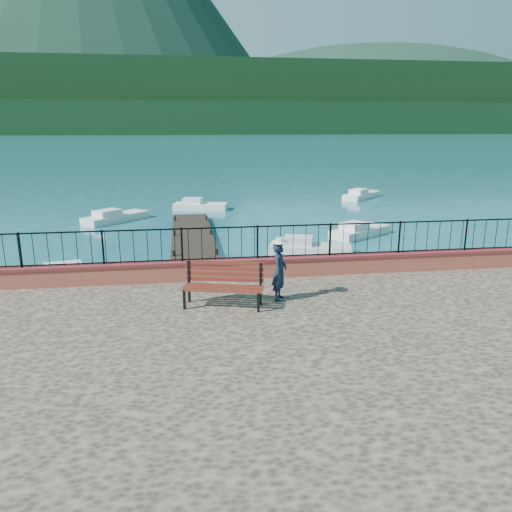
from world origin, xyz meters
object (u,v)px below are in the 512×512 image
object	(u,v)px
boat_1	(310,245)
boat_3	(116,215)
park_bench	(223,294)
person	(279,271)
boat_0	(80,273)
boat_5	(362,193)
boat_4	(200,204)
boat_2	(360,228)

from	to	relation	value
boat_1	boat_3	size ratio (longest dim) A/B	0.86
park_bench	person	bearing A→B (deg)	26.40
boat_0	person	bearing A→B (deg)	-59.02
boat_3	boat_5	bearing A→B (deg)	-24.52
person	boat_0	size ratio (longest dim) A/B	0.41
person	boat_3	size ratio (longest dim) A/B	0.36
boat_4	boat_5	bearing A→B (deg)	29.54
boat_3	boat_4	world-z (taller)	same
boat_0	boat_3	size ratio (longest dim) A/B	0.88
person	boat_0	world-z (taller)	person
boat_4	boat_1	bearing A→B (deg)	-57.31
boat_2	person	bearing A→B (deg)	-152.60
boat_3	boat_4	bearing A→B (deg)	-11.70
park_bench	person	xyz separation A→B (m)	(1.48, 0.30, 0.43)
park_bench	boat_3	bearing A→B (deg)	119.60
park_bench	boat_0	bearing A→B (deg)	141.37
boat_0	boat_4	xyz separation A→B (m)	(5.02, 15.69, 0.00)
boat_1	boat_2	world-z (taller)	same
boat_3	boat_5	xyz separation A→B (m)	(17.91, 7.08, 0.00)
boat_1	boat_0	bearing A→B (deg)	-144.86
boat_5	person	bearing A→B (deg)	-159.01
person	boat_0	bearing A→B (deg)	69.53
park_bench	boat_4	distance (m)	22.09
boat_0	boat_5	size ratio (longest dim) A/B	0.88
boat_0	boat_5	xyz separation A→B (m)	(17.77, 19.24, 0.00)
boat_3	park_bench	bearing A→B (deg)	-121.45
boat_4	boat_3	bearing A→B (deg)	-131.62
boat_2	boat_4	xyz separation A→B (m)	(-7.85, 9.56, 0.00)
park_bench	boat_3	world-z (taller)	park_bench
person	boat_4	bearing A→B (deg)	27.06
boat_5	boat_1	bearing A→B (deg)	-161.62
boat_1	boat_3	xyz separation A→B (m)	(-9.50, 9.28, 0.00)
boat_2	boat_4	size ratio (longest dim) A/B	1.02
boat_2	boat_3	bearing A→B (deg)	121.30
park_bench	boat_0	xyz separation A→B (m)	(-4.70, 6.37, -1.13)
park_bench	boat_1	bearing A→B (deg)	78.21
park_bench	boat_4	xyz separation A→B (m)	(0.33, 22.06, -1.13)
boat_0	boat_3	world-z (taller)	same
boat_1	boat_5	distance (m)	18.40
person	boat_2	distance (m)	14.00
park_bench	boat_5	world-z (taller)	park_bench
boat_1	boat_4	distance (m)	13.53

